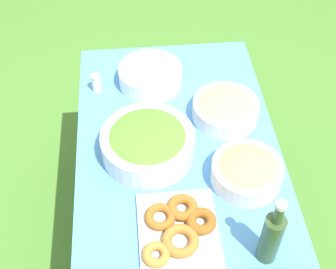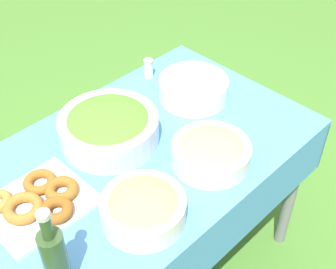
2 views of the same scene
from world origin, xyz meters
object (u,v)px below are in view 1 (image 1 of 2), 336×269
(donut_platter, at_px, (178,229))
(plate_stack, at_px, (150,76))
(pasta_bowl, at_px, (226,108))
(olive_oil_bottle, at_px, (271,237))
(salad_bowl, at_px, (148,142))
(bread_bowl, at_px, (247,171))

(donut_platter, bearing_deg, plate_stack, 3.06)
(pasta_bowl, distance_m, olive_oil_bottle, 0.63)
(salad_bowl, height_order, olive_oil_bottle, olive_oil_bottle)
(pasta_bowl, bearing_deg, olive_oil_bottle, -178.05)
(salad_bowl, distance_m, bread_bowl, 0.38)
(salad_bowl, distance_m, olive_oil_bottle, 0.58)
(salad_bowl, bearing_deg, donut_platter, -167.63)
(donut_platter, xyz_separation_m, olive_oil_bottle, (-0.11, -0.27, 0.09))
(plate_stack, bearing_deg, olive_oil_bottle, -160.12)
(pasta_bowl, height_order, olive_oil_bottle, olive_oil_bottle)
(salad_bowl, xyz_separation_m, plate_stack, (0.40, -0.04, -0.02))
(donut_platter, bearing_deg, pasta_bowl, -25.61)
(plate_stack, bearing_deg, salad_bowl, 174.77)
(olive_oil_bottle, bearing_deg, pasta_bowl, 1.95)
(donut_platter, bearing_deg, salad_bowl, 12.37)
(salad_bowl, distance_m, donut_platter, 0.36)
(pasta_bowl, bearing_deg, donut_platter, 154.39)
(pasta_bowl, bearing_deg, salad_bowl, 117.50)
(bread_bowl, bearing_deg, plate_stack, 28.86)
(salad_bowl, bearing_deg, olive_oil_bottle, -142.88)
(salad_bowl, distance_m, plate_stack, 0.40)
(salad_bowl, bearing_deg, plate_stack, -5.23)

